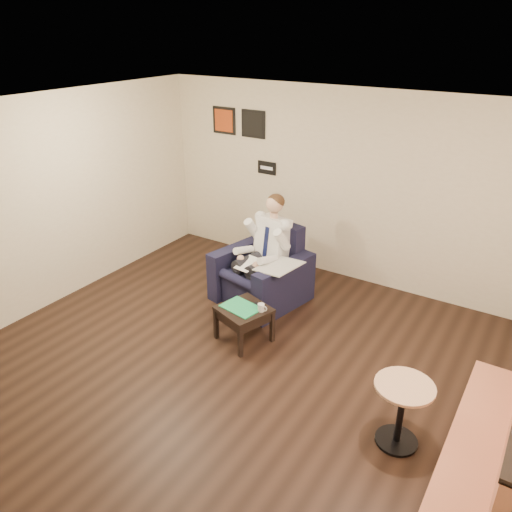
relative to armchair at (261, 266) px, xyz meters
The scene contains 17 objects.
ground 1.87m from the armchair, 70.61° to the right, with size 6.00×6.00×0.00m, color black.
wall_back 1.69m from the armchair, 65.57° to the left, with size 6.00×0.02×2.80m, color beige.
wall_left 3.07m from the armchair, 144.90° to the right, with size 0.02×6.00×2.80m, color beige.
ceiling 2.90m from the armchair, 70.61° to the right, with size 6.00×6.00×0.02m, color white.
seating_sign 1.77m from the armchair, 118.58° to the left, with size 0.32×0.02×0.20m, color black.
art_print_left 2.57m from the armchair, 139.30° to the left, with size 0.42×0.03×0.42m, color #B34016.
art_print_right 2.29m from the armchair, 126.42° to the left, with size 0.42×0.03×0.42m, color black.
armchair is the anchor object (origin of this frame).
seated_man 0.24m from the armchair, 101.79° to the right, with size 0.68×1.02×1.42m, color white, non-canonical shape.
lap_papers 0.28m from the armchair, 101.79° to the right, with size 0.24×0.34×0.01m, color white.
newspaper 0.49m from the armchair, 26.35° to the right, with size 0.45×0.56×0.01m, color silver.
side_table 1.07m from the armchair, 69.60° to the right, with size 0.55×0.55×0.45m, color black.
green_folder 1.03m from the armchair, 71.61° to the right, with size 0.45×0.32×0.01m, color #23B365.
coffee_mug 1.07m from the armchair, 57.98° to the right, with size 0.08×0.08×0.10m, color white.
smartphone 0.95m from the armchair, 61.13° to the right, with size 0.14×0.07×0.01m, color black.
banquette 3.57m from the armchair, 26.69° to the right, with size 0.55×2.29×1.17m, color #AF6243.
cafe_table 2.95m from the armchair, 32.43° to the right, with size 0.54×0.54×0.67m, color tan.
Camera 1 is at (2.66, -3.54, 3.58)m, focal length 35.00 mm.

